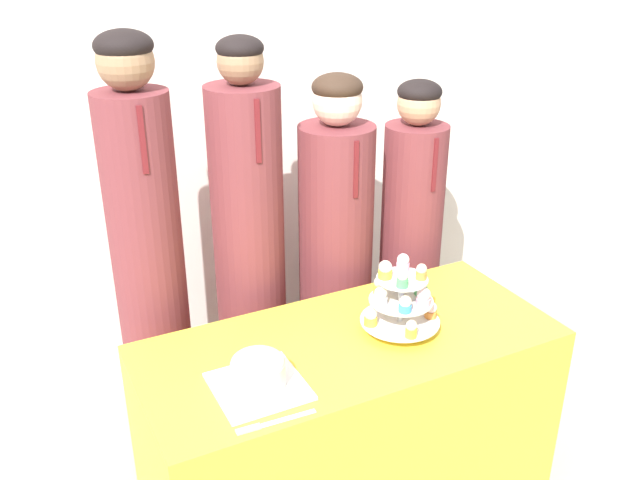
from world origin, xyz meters
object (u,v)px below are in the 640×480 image
object	(u,v)px
cupcake_stand	(401,297)
student_3	(410,248)
round_cake	(258,372)
cake_knife	(263,426)
student_1	(250,262)
student_2	(335,261)
student_0	(150,274)

from	to	relation	value
cupcake_stand	student_3	bearing A→B (deg)	53.27
round_cake	cupcake_stand	size ratio (longest dim) A/B	0.98
round_cake	cake_knife	world-z (taller)	round_cake
student_3	student_1	bearing A→B (deg)	180.00
student_2	student_1	bearing A→B (deg)	-180.00
student_1	round_cake	bearing A→B (deg)	-109.48
cake_knife	student_3	bearing A→B (deg)	41.39
cake_knife	student_1	bearing A→B (deg)	73.43
cake_knife	student_3	distance (m)	1.33
cupcake_stand	round_cake	bearing A→B (deg)	-171.62
student_1	student_3	distance (m)	0.75
cupcake_stand	student_2	world-z (taller)	student_2
round_cake	student_0	world-z (taller)	student_0
student_0	student_2	bearing A→B (deg)	0.00
round_cake	student_0	xyz separation A→B (m)	(-0.15, 0.67, 0.05)
student_0	round_cake	bearing A→B (deg)	-77.42
round_cake	student_1	xyz separation A→B (m)	(0.24, 0.67, 0.01)
student_0	student_2	distance (m)	0.77
round_cake	cupcake_stand	bearing A→B (deg)	8.38
cupcake_stand	student_2	xyz separation A→B (m)	(0.07, 0.59, -0.14)
student_2	student_0	bearing A→B (deg)	-180.00
cake_knife	student_0	xyz separation A→B (m)	(-0.09, 0.83, 0.11)
student_0	cupcake_stand	bearing A→B (deg)	-40.17
cake_knife	student_1	xyz separation A→B (m)	(0.29, 0.83, 0.07)
student_0	student_3	xyz separation A→B (m)	(1.13, -0.00, -0.14)
round_cake	student_1	distance (m)	0.71
student_0	student_1	world-z (taller)	student_0
student_1	student_0	bearing A→B (deg)	-180.00
cake_knife	student_2	distance (m)	1.06
round_cake	student_2	xyz separation A→B (m)	(0.61, 0.67, -0.07)
round_cake	cake_knife	distance (m)	0.18
student_1	student_2	size ratio (longest dim) A/B	1.11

